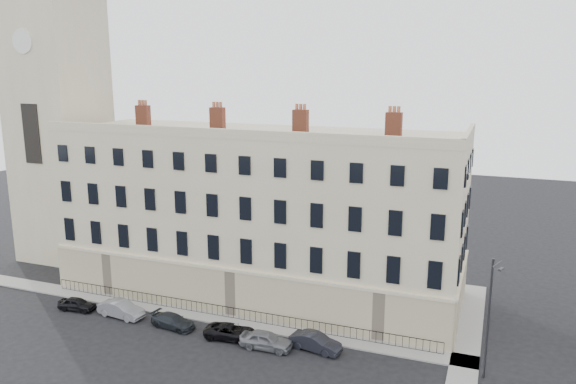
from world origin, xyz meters
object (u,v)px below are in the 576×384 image
car_a (77,304)px  streetlamp (489,314)px  car_e (266,340)px  car_c (173,321)px  car_d (231,332)px  car_f (315,342)px  car_b (121,309)px

car_a → streetlamp: bearing=-94.5°
car_e → car_a: bearing=86.6°
car_c → car_e: (8.37, -0.50, 0.12)m
car_c → car_e: size_ratio=0.96×
car_d → streetlamp: (18.53, 0.95, 4.13)m
streetlamp → car_e: bearing=-155.6°
car_f → car_c: bearing=102.1°
streetlamp → car_a: bearing=-159.2°
car_a → car_d: 14.77m
car_a → streetlamp: size_ratio=0.39×
car_d → car_b: bearing=83.1°
car_a → car_f: car_f is taller
car_c → car_f: car_f is taller
car_b → car_c: size_ratio=1.09×
car_c → streetlamp: bearing=-80.3°
car_d → car_e: (3.15, -0.47, 0.10)m
car_a → car_e: 17.93m
car_e → car_b: bearing=85.0°
car_a → car_c: bearing=-95.7°
car_d → car_f: car_f is taller
car_c → car_e: 8.39m
car_c → streetlamp: 24.13m
car_a → car_b: 4.40m
car_e → car_f: size_ratio=1.01×
car_e → streetlamp: 15.97m
car_a → car_d: bearing=-96.0°
car_c → car_b: bearing=95.3°
car_a → car_c: (9.55, 0.08, -0.01)m
car_b → streetlamp: (28.92, 0.72, 4.02)m
car_b → car_e: (13.53, -0.70, -0.01)m
car_c → streetlamp: size_ratio=0.45×
car_a → car_f: (21.44, 0.65, 0.08)m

